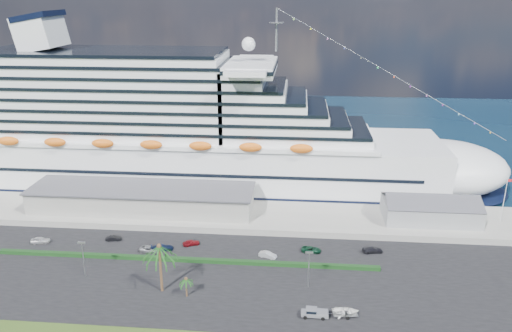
# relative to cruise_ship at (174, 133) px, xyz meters

# --- Properties ---
(ground) EXTENTS (420.00, 420.00, 0.00)m
(ground) POSITION_rel_cruise_ship_xyz_m (21.53, -64.00, -16.69)
(ground) COLOR #2F4717
(ground) RESTS_ON ground
(asphalt_lot) EXTENTS (140.00, 38.00, 0.12)m
(asphalt_lot) POSITION_rel_cruise_ship_xyz_m (21.53, -53.00, -16.63)
(asphalt_lot) COLOR black
(asphalt_lot) RESTS_ON ground
(wharf) EXTENTS (240.00, 20.00, 1.80)m
(wharf) POSITION_rel_cruise_ship_xyz_m (21.53, -24.00, -15.79)
(wharf) COLOR gray
(wharf) RESTS_ON ground
(water) EXTENTS (420.00, 160.00, 0.02)m
(water) POSITION_rel_cruise_ship_xyz_m (21.53, 66.00, -16.68)
(water) COLOR black
(water) RESTS_ON ground
(cruise_ship) EXTENTS (191.00, 38.00, 54.00)m
(cruise_ship) POSITION_rel_cruise_ship_xyz_m (0.00, 0.00, 0.00)
(cruise_ship) COLOR silver
(cruise_ship) RESTS_ON ground
(terminal_building) EXTENTS (61.00, 15.00, 6.30)m
(terminal_building) POSITION_rel_cruise_ship_xyz_m (-3.47, -24.00, -11.68)
(terminal_building) COLOR gray
(terminal_building) RESTS_ON wharf
(port_shed) EXTENTS (24.00, 12.31, 7.37)m
(port_shed) POSITION_rel_cruise_ship_xyz_m (73.53, -24.00, -12.30)
(port_shed) COLOR gray
(port_shed) RESTS_ON wharf
(flagpole) EXTENTS (1.08, 0.16, 12.00)m
(flagpole) POSITION_rel_cruise_ship_xyz_m (91.57, -24.00, -8.43)
(flagpole) COLOR silver
(flagpole) RESTS_ON wharf
(hedge) EXTENTS (88.00, 1.10, 0.90)m
(hedge) POSITION_rel_cruise_ship_xyz_m (13.53, -48.00, -16.12)
(hedge) COLOR black
(hedge) RESTS_ON asphalt_lot
(lamp_post_left) EXTENTS (1.60, 0.35, 8.27)m
(lamp_post_left) POSITION_rel_cruise_ship_xyz_m (-6.47, -56.00, -11.35)
(lamp_post_left) COLOR gray
(lamp_post_left) RESTS_ON asphalt_lot
(lamp_post_right) EXTENTS (1.60, 0.35, 8.27)m
(lamp_post_right) POSITION_rel_cruise_ship_xyz_m (41.53, -56.00, -11.35)
(lamp_post_right) COLOR gray
(lamp_post_right) RESTS_ON asphalt_lot
(palm_tall) EXTENTS (8.82, 8.82, 11.13)m
(palm_tall) POSITION_rel_cruise_ship_xyz_m (11.53, -60.00, -7.49)
(palm_tall) COLOR #47301E
(palm_tall) RESTS_ON ground
(palm_short) EXTENTS (3.53, 3.53, 4.56)m
(palm_short) POSITION_rel_cruise_ship_xyz_m (17.03, -61.50, -13.03)
(palm_short) COLOR #47301E
(palm_short) RESTS_ON ground
(parked_car_0) EXTENTS (4.68, 2.56, 1.51)m
(parked_car_0) POSITION_rel_cruise_ship_xyz_m (-23.59, -42.44, -15.82)
(parked_car_0) COLOR silver
(parked_car_0) RESTS_ON asphalt_lot
(parked_car_1) EXTENTS (3.89, 1.90, 1.23)m
(parked_car_1) POSITION_rel_cruise_ship_xyz_m (-6.22, -39.61, -15.96)
(parked_car_1) COLOR black
(parked_car_1) RESTS_ON asphalt_lot
(parked_car_2) EXTENTS (5.20, 2.87, 1.38)m
(parked_car_2) POSITION_rel_cruise_ship_xyz_m (4.36, -44.38, -15.88)
(parked_car_2) COLOR gray
(parked_car_2) RESTS_ON asphalt_lot
(parked_car_3) EXTENTS (5.59, 3.54, 1.51)m
(parked_car_3) POSITION_rel_cruise_ship_xyz_m (7.08, -43.42, -15.82)
(parked_car_3) COLOR #121F42
(parked_car_3) RESTS_ON asphalt_lot
(parked_car_4) EXTENTS (4.36, 3.18, 1.38)m
(parked_car_4) POSITION_rel_cruise_ship_xyz_m (13.44, -40.30, -15.89)
(parked_car_4) COLOR maroon
(parked_car_4) RESTS_ON asphalt_lot
(parked_car_5) EXTENTS (4.44, 2.74, 1.38)m
(parked_car_5) POSITION_rel_cruise_ship_xyz_m (32.33, -44.61, -15.88)
(parked_car_5) COLOR silver
(parked_car_5) RESTS_ON asphalt_lot
(parked_car_6) EXTENTS (4.90, 2.73, 1.29)m
(parked_car_6) POSITION_rel_cruise_ship_xyz_m (42.43, -41.06, -15.93)
(parked_car_6) COLOR #0C3320
(parked_car_6) RESTS_ON asphalt_lot
(parked_car_7) EXTENTS (5.13, 2.86, 1.41)m
(parked_car_7) POSITION_rel_cruise_ship_xyz_m (56.86, -40.07, -15.87)
(parked_car_7) COLOR black
(parked_car_7) RESTS_ON asphalt_lot
(pickup_truck) EXTENTS (5.20, 2.08, 1.81)m
(pickup_truck) POSITION_rel_cruise_ship_xyz_m (42.58, -66.07, -15.58)
(pickup_truck) COLOR black
(pickup_truck) RESTS_ON asphalt_lot
(boat_trailer) EXTENTS (5.98, 4.22, 1.67)m
(boat_trailer) POSITION_rel_cruise_ship_xyz_m (48.46, -65.47, -15.46)
(boat_trailer) COLOR gray
(boat_trailer) RESTS_ON asphalt_lot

